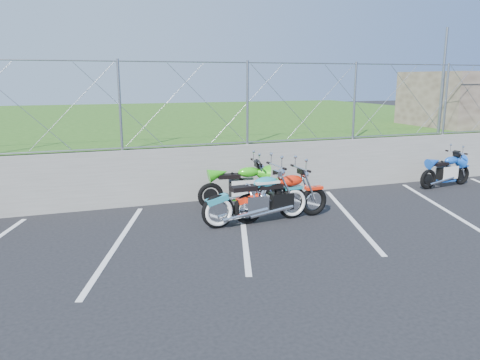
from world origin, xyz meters
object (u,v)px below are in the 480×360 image
object	(u,v)px
cruiser_turquoise	(258,201)
sportbike_blue	(446,172)
naked_orange	(283,198)
sportbike_green	(242,187)

from	to	relation	value
cruiser_turquoise	sportbike_blue	world-z (taller)	cruiser_turquoise
naked_orange	sportbike_blue	world-z (taller)	naked_orange
cruiser_turquoise	naked_orange	xyz separation A→B (m)	(0.58, 0.05, -0.01)
naked_orange	sportbike_green	size ratio (longest dim) A/B	1.08
naked_orange	sportbike_blue	xyz separation A→B (m)	(5.42, 1.26, -0.05)
sportbike_green	sportbike_blue	size ratio (longest dim) A/B	1.11
cruiser_turquoise	naked_orange	bearing A→B (deg)	0.39
cruiser_turquoise	sportbike_blue	xyz separation A→B (m)	(6.00, 1.31, -0.06)
sportbike_blue	cruiser_turquoise	bearing A→B (deg)	-173.85
naked_orange	sportbike_blue	bearing A→B (deg)	10.12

